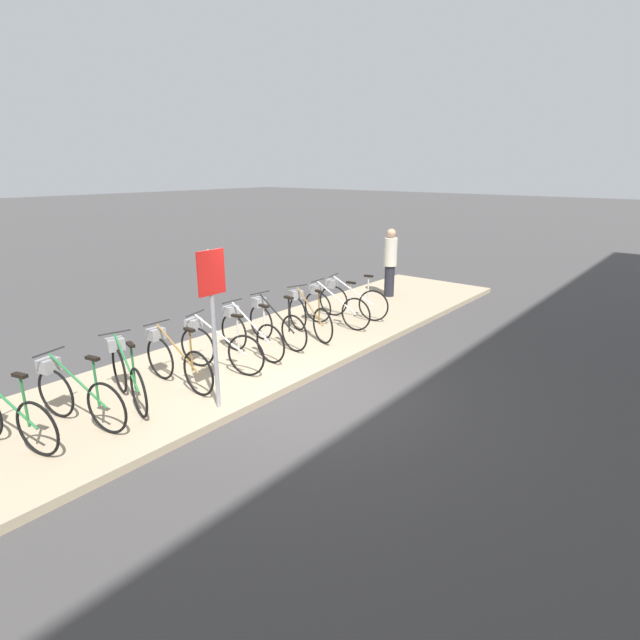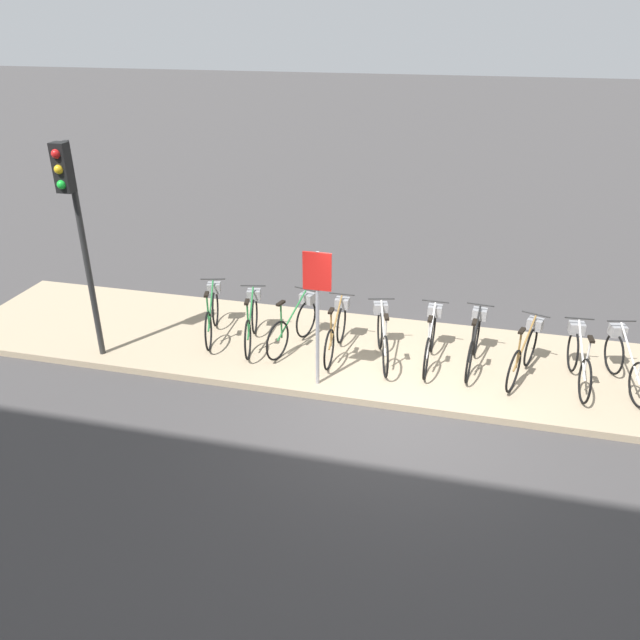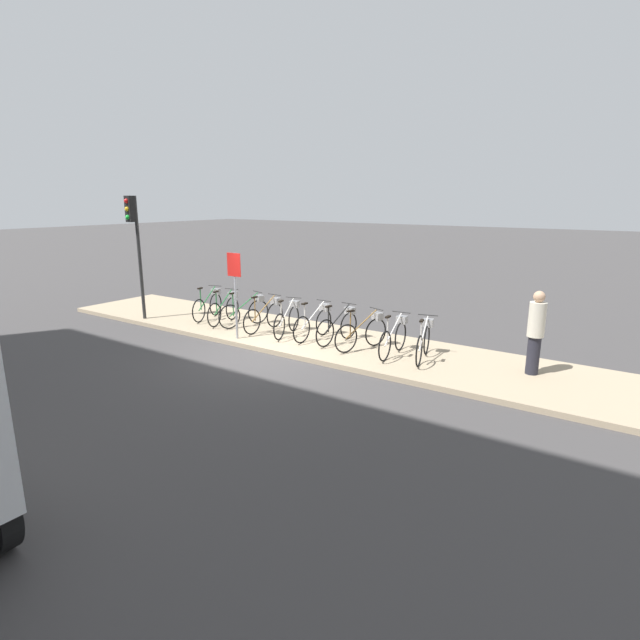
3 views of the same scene
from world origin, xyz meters
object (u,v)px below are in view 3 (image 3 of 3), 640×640
(parked_bicycle_1, at_px, (225,308))
(parked_bicycle_4, at_px, (288,318))
(parked_bicycle_0, at_px, (209,304))
(pedestrian, at_px, (536,331))
(parked_bicycle_5, at_px, (315,322))
(traffic_light, at_px, (134,232))
(parked_bicycle_2, at_px, (247,310))
(parked_bicycle_3, at_px, (266,314))
(parked_bicycle_9, at_px, (424,340))
(sign_post, at_px, (235,281))
(parked_bicycle_7, at_px, (364,331))
(parked_bicycle_6, at_px, (339,325))
(parked_bicycle_8, at_px, (395,336))

(parked_bicycle_1, height_order, parked_bicycle_4, same)
(parked_bicycle_0, distance_m, pedestrian, 9.38)
(parked_bicycle_5, relative_size, traffic_light, 0.46)
(parked_bicycle_2, xyz_separation_m, traffic_light, (-3.23, -1.22, 2.19))
(parked_bicycle_3, relative_size, pedestrian, 0.94)
(parked_bicycle_9, relative_size, pedestrian, 0.93)
(parked_bicycle_2, xyz_separation_m, sign_post, (0.71, -1.17, 1.09))
(pedestrian, bearing_deg, parked_bicycle_7, -173.89)
(parked_bicycle_4, bearing_deg, parked_bicycle_6, 5.95)
(parked_bicycle_8, height_order, parked_bicycle_9, same)
(pedestrian, bearing_deg, parked_bicycle_0, -178.29)
(parked_bicycle_0, xyz_separation_m, parked_bicycle_3, (2.38, -0.11, 0.00))
(parked_bicycle_2, distance_m, parked_bicycle_5, 2.40)
(parked_bicycle_0, relative_size, traffic_light, 0.44)
(parked_bicycle_0, bearing_deg, traffic_light, -142.14)
(parked_bicycle_2, height_order, parked_bicycle_5, same)
(parked_bicycle_2, relative_size, traffic_light, 0.44)
(traffic_light, bearing_deg, parked_bicycle_8, 7.99)
(parked_bicycle_0, relative_size, parked_bicycle_6, 0.97)
(parked_bicycle_4, relative_size, traffic_light, 0.44)
(parked_bicycle_9, distance_m, sign_post, 5.02)
(traffic_light, relative_size, sign_post, 1.63)
(parked_bicycle_9, bearing_deg, parked_bicycle_8, -174.21)
(parked_bicycle_1, xyz_separation_m, parked_bicycle_2, (0.78, 0.08, 0.00))
(parked_bicycle_8, height_order, sign_post, sign_post)
(parked_bicycle_1, bearing_deg, parked_bicycle_5, 1.71)
(traffic_light, bearing_deg, parked_bicycle_3, 16.06)
(parked_bicycle_1, xyz_separation_m, pedestrian, (8.55, 0.40, 0.49))
(parked_bicycle_2, distance_m, parked_bicycle_9, 5.47)
(parked_bicycle_0, relative_size, parked_bicycle_1, 0.99)
(pedestrian, xyz_separation_m, traffic_light, (-10.99, -1.54, 1.70))
(parked_bicycle_8, bearing_deg, parked_bicycle_0, 178.71)
(parked_bicycle_5, bearing_deg, parked_bicycle_8, -2.76)
(parked_bicycle_1, bearing_deg, parked_bicycle_4, -0.29)
(parked_bicycle_2, xyz_separation_m, parked_bicycle_4, (1.59, -0.09, 0.00))
(parked_bicycle_1, distance_m, parked_bicycle_4, 2.37)
(parked_bicycle_0, xyz_separation_m, parked_bicycle_6, (4.72, 0.02, 0.00))
(parked_bicycle_0, relative_size, sign_post, 0.72)
(parked_bicycle_5, height_order, traffic_light, traffic_light)
(parked_bicycle_2, relative_size, parked_bicycle_3, 0.97)
(parked_bicycle_9, distance_m, traffic_light, 9.05)
(parked_bicycle_0, xyz_separation_m, parked_bicycle_2, (1.60, -0.04, 0.00))
(traffic_light, bearing_deg, sign_post, 0.71)
(parked_bicycle_9, xyz_separation_m, traffic_light, (-8.70, -1.19, 2.19))
(parked_bicycle_9, bearing_deg, traffic_light, -172.19)
(parked_bicycle_0, xyz_separation_m, parked_bicycle_5, (4.00, -0.03, 0.00))
(parked_bicycle_0, bearing_deg, parked_bicycle_7, -1.35)
(parked_bicycle_3, relative_size, parked_bicycle_9, 1.02)
(parked_bicycle_8, relative_size, parked_bicycle_9, 1.02)
(parked_bicycle_0, relative_size, parked_bicycle_7, 1.02)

